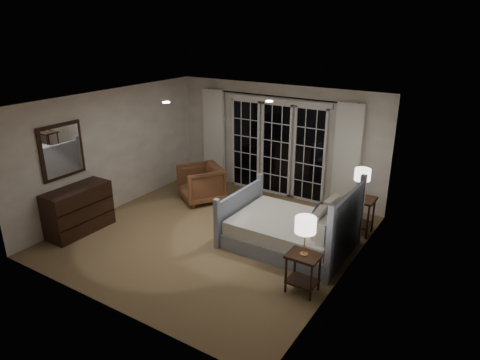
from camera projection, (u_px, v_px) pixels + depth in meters
The scene contains 20 objects.
floor at pixel (213, 235), 7.97m from camera, with size 5.00×5.00×0.00m, color olive.
ceiling at pixel (210, 102), 7.10m from camera, with size 5.00×5.00×0.00m, color white.
wall_left at pixel (113, 151), 8.79m from camera, with size 0.02×5.00×2.50m, color white.
wall_right at pixel (349, 203), 6.28m from camera, with size 0.02×5.00×2.50m, color white.
wall_back at pixel (277, 141), 9.52m from camera, with size 5.00×0.02×2.50m, color white.
wall_front at pixel (99, 226), 5.56m from camera, with size 5.00×0.02×2.50m, color white.
french_doors at pixel (276, 148), 9.54m from camera, with size 2.50×0.04×2.20m.
curtain_rod at pixel (276, 96), 9.09m from camera, with size 0.03×0.03×3.50m, color black.
curtain_left at pixel (214, 136), 10.28m from camera, with size 0.55×0.10×2.25m, color white.
curtain_right at pixel (347, 158), 8.63m from camera, with size 0.55×0.10×2.25m, color white.
downlight_a at pixel (269, 101), 7.18m from camera, with size 0.12×0.12×0.01m, color white.
downlight_b at pixel (166, 102), 7.09m from camera, with size 0.12×0.12×0.01m, color white.
bed at pixel (292, 231), 7.48m from camera, with size 2.09×1.49×1.21m.
nightstand_left at pixel (303, 267), 6.20m from camera, with size 0.47×0.38×0.61m.
nightstand_right at pixel (359, 210), 7.93m from camera, with size 0.55×0.44×0.71m.
lamp_left at pixel (306, 225), 5.96m from camera, with size 0.30×0.30×0.59m.
lamp_right at pixel (363, 175), 7.69m from camera, with size 0.29×0.29×0.56m.
armchair at pixel (201, 184), 9.40m from camera, with size 0.85×0.88×0.80m, color brown.
dresser at pixel (79, 210), 7.99m from camera, with size 0.53×1.24×0.88m.
mirror at pixel (62, 151), 7.72m from camera, with size 0.05×0.85×1.00m.
Camera 1 is at (4.22, -5.74, 3.76)m, focal length 32.00 mm.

